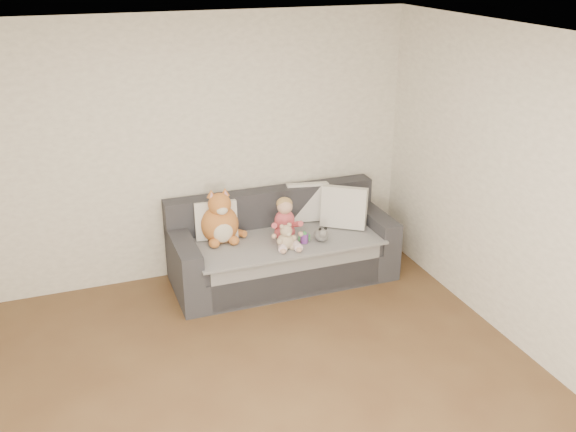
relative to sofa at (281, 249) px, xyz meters
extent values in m
plane|color=brown|center=(-0.79, -2.06, -0.31)|extent=(5.00, 5.00, 0.00)
plane|color=white|center=(-0.79, -2.06, 2.29)|extent=(5.00, 5.00, 0.00)
plane|color=beige|center=(-0.79, 0.44, 0.99)|extent=(4.50, 0.00, 4.50)
plane|color=beige|center=(1.46, -2.06, 0.99)|extent=(0.00, 5.00, 5.00)
cube|color=#2B2B30|center=(0.00, -0.04, -0.16)|extent=(2.20, 0.90, 0.30)
cube|color=#2B2B30|center=(0.00, -0.07, 0.07)|extent=(1.90, 0.80, 0.15)
cube|color=#2B2B30|center=(0.00, 0.31, 0.34)|extent=(2.20, 0.20, 0.40)
cube|color=#2B2B30|center=(-1.00, -0.04, 0.14)|extent=(0.20, 0.90, 0.30)
cube|color=#2B2B30|center=(1.00, -0.04, 0.14)|extent=(0.20, 0.90, 0.30)
cube|color=#9B9B9E|center=(0.00, -0.09, 0.15)|extent=(1.85, 0.88, 0.02)
cube|color=#9B9B9E|center=(0.00, -0.48, -0.08)|extent=(1.70, 0.02, 0.41)
cube|color=silver|center=(-0.62, 0.16, 0.35)|extent=(0.43, 0.24, 0.39)
cube|color=silver|center=(0.39, 0.27, 0.36)|extent=(0.46, 0.27, 0.41)
cube|color=silver|center=(0.67, -0.02, 0.37)|extent=(0.49, 0.43, 0.43)
ellipsoid|color=#CC4855|center=(-0.01, -0.12, 0.24)|extent=(0.21, 0.17, 0.17)
ellipsoid|color=#CC4855|center=(-0.01, -0.11, 0.36)|extent=(0.20, 0.17, 0.22)
ellipsoid|color=#DBAA8C|center=(-0.01, -0.13, 0.51)|extent=(0.15, 0.15, 0.15)
ellipsoid|color=tan|center=(-0.01, -0.11, 0.54)|extent=(0.16, 0.16, 0.12)
cylinder|color=#CC4855|center=(-0.12, -0.16, 0.34)|extent=(0.14, 0.21, 0.13)
cylinder|color=#CC4855|center=(0.08, -0.20, 0.34)|extent=(0.09, 0.21, 0.13)
ellipsoid|color=#DBAA8C|center=(-0.16, -0.24, 0.27)|extent=(0.05, 0.05, 0.05)
ellipsoid|color=#DBAA8C|center=(0.10, -0.28, 0.27)|extent=(0.05, 0.05, 0.05)
cylinder|color=#E5B2C6|center=(-0.10, -0.29, 0.20)|extent=(0.15, 0.27, 0.09)
cylinder|color=#E5B2C6|center=(0.02, -0.31, 0.20)|extent=(0.09, 0.26, 0.09)
ellipsoid|color=#DBAA8C|center=(-0.13, -0.41, 0.19)|extent=(0.06, 0.08, 0.04)
ellipsoid|color=#DBAA8C|center=(0.02, -0.44, 0.19)|extent=(0.06, 0.08, 0.04)
ellipsoid|color=#A96F25|center=(-0.60, 0.09, 0.33)|extent=(0.37, 0.31, 0.39)
ellipsoid|color=beige|center=(-0.61, -0.04, 0.30)|extent=(0.19, 0.09, 0.21)
ellipsoid|color=#A96F25|center=(-0.60, 0.06, 0.55)|extent=(0.22, 0.22, 0.22)
ellipsoid|color=beige|center=(-0.61, -0.04, 0.52)|extent=(0.11, 0.07, 0.08)
cone|color=#A96F25|center=(-0.67, 0.10, 0.66)|extent=(0.09, 0.09, 0.08)
cone|color=pink|center=(-0.67, 0.08, 0.65)|extent=(0.05, 0.05, 0.05)
cone|color=#A96F25|center=(-0.54, 0.10, 0.66)|extent=(0.09, 0.09, 0.08)
cone|color=pink|center=(-0.54, 0.08, 0.65)|extent=(0.05, 0.05, 0.05)
ellipsoid|color=#A96F25|center=(-0.70, -0.06, 0.21)|extent=(0.11, 0.13, 0.09)
ellipsoid|color=#A96F25|center=(-0.51, -0.06, 0.21)|extent=(0.11, 0.13, 0.09)
cylinder|color=#A96F25|center=(-0.43, 0.13, 0.20)|extent=(0.18, 0.25, 0.09)
ellipsoid|color=tan|center=(-0.07, -0.31, 0.24)|extent=(0.16, 0.14, 0.16)
ellipsoid|color=tan|center=(-0.07, -0.32, 0.35)|extent=(0.12, 0.12, 0.12)
ellipsoid|color=tan|center=(-0.11, -0.32, 0.40)|extent=(0.04, 0.04, 0.04)
ellipsoid|color=tan|center=(-0.03, -0.31, 0.40)|extent=(0.04, 0.04, 0.04)
ellipsoid|color=beige|center=(-0.06, -0.37, 0.34)|extent=(0.04, 0.04, 0.04)
ellipsoid|color=tan|center=(-0.14, -0.35, 0.26)|extent=(0.06, 0.06, 0.06)
ellipsoid|color=tan|center=(0.01, -0.32, 0.26)|extent=(0.06, 0.06, 0.06)
ellipsoid|color=tan|center=(-0.11, -0.37, 0.19)|extent=(0.06, 0.06, 0.06)
ellipsoid|color=tan|center=(-0.02, -0.35, 0.19)|extent=(0.06, 0.06, 0.06)
ellipsoid|color=white|center=(0.32, -0.27, 0.22)|extent=(0.14, 0.17, 0.12)
ellipsoid|color=white|center=(0.30, -0.35, 0.28)|extent=(0.08, 0.08, 0.08)
ellipsoid|color=black|center=(0.28, -0.33, 0.32)|extent=(0.03, 0.03, 0.03)
ellipsoid|color=black|center=(0.33, -0.34, 0.32)|extent=(0.03, 0.03, 0.03)
cylinder|color=purple|center=(0.14, -0.26, 0.22)|extent=(0.09, 0.09, 0.10)
cone|color=#38924A|center=(0.14, -0.26, 0.28)|extent=(0.08, 0.08, 0.04)
cylinder|color=#38924A|center=(0.09, -0.25, 0.22)|extent=(0.02, 0.02, 0.07)
cylinder|color=#38924A|center=(0.19, -0.28, 0.22)|extent=(0.02, 0.02, 0.07)
camera|label=1|loc=(-1.96, -5.49, 2.83)|focal=40.00mm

